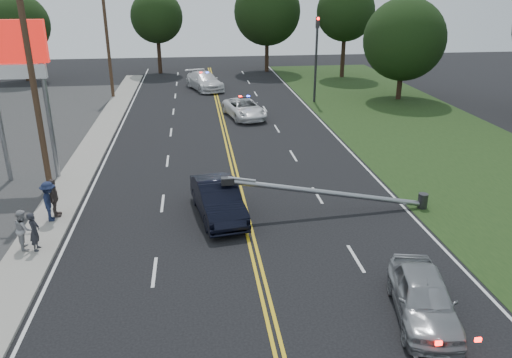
{
  "coord_description": "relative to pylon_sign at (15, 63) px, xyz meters",
  "views": [
    {
      "loc": [
        -2.02,
        -11.62,
        9.57
      ],
      "look_at": [
        0.48,
        8.24,
        1.7
      ],
      "focal_mm": 35.0,
      "sensor_mm": 36.0,
      "label": 1
    }
  ],
  "objects": [
    {
      "name": "ground",
      "position": [
        10.5,
        -14.0,
        -6.0
      ],
      "size": [
        120.0,
        120.0,
        0.0
      ],
      "primitive_type": "plane",
      "color": "black",
      "rests_on": "ground"
    },
    {
      "name": "sidewalk",
      "position": [
        2.1,
        -4.0,
        -5.94
      ],
      "size": [
        1.8,
        70.0,
        0.12
      ],
      "primitive_type": "cube",
      "color": "gray",
      "rests_on": "ground"
    },
    {
      "name": "grass_verge",
      "position": [
        24.0,
        -4.0,
        -5.99
      ],
      "size": [
        12.0,
        80.0,
        0.01
      ],
      "primitive_type": "cube",
      "color": "#1B3213",
      "rests_on": "ground"
    },
    {
      "name": "centerline_yellow",
      "position": [
        10.5,
        -4.0,
        -5.99
      ],
      "size": [
        0.36,
        80.0,
        0.0
      ],
      "primitive_type": "cube",
      "color": "gold",
      "rests_on": "ground"
    },
    {
      "name": "pylon_sign",
      "position": [
        0.0,
        0.0,
        0.0
      ],
      "size": [
        3.2,
        0.35,
        8.0
      ],
      "color": "gray",
      "rests_on": "ground"
    },
    {
      "name": "traffic_signal",
      "position": [
        18.8,
        16.0,
        -1.79
      ],
      "size": [
        0.28,
        0.41,
        7.05
      ],
      "color": "#2D2D30",
      "rests_on": "ground"
    },
    {
      "name": "fallen_streetlight",
      "position": [
        14.69,
        -6.0,
        -5.08
      ],
      "size": [
        9.36,
        0.44,
        1.91
      ],
      "color": "#2D2D30",
      "rests_on": "ground"
    },
    {
      "name": "utility_pole_mid",
      "position": [
        1.3,
        -2.0,
        -0.91
      ],
      "size": [
        1.6,
        0.28,
        10.0
      ],
      "color": "#382619",
      "rests_on": "ground"
    },
    {
      "name": "utility_pole_far",
      "position": [
        1.3,
        20.0,
        -0.91
      ],
      "size": [
        1.6,
        0.28,
        10.0
      ],
      "color": "#382619",
      "rests_on": "ground"
    },
    {
      "name": "tree_5",
      "position": [
        -8.82,
        29.81,
        -0.33
      ],
      "size": [
        6.06,
        6.06,
        8.71
      ],
      "color": "black",
      "rests_on": "ground"
    },
    {
      "name": "tree_6",
      "position": [
        4.82,
        32.79,
        0.15
      ],
      "size": [
        5.69,
        5.69,
        9.0
      ],
      "color": "black",
      "rests_on": "ground"
    },
    {
      "name": "tree_7",
      "position": [
        17.06,
        32.47,
        0.62
      ],
      "size": [
        7.43,
        7.43,
        10.35
      ],
      "color": "black",
      "rests_on": "ground"
    },
    {
      "name": "tree_8",
      "position": [
        24.7,
        27.82,
        0.79
      ],
      "size": [
        6.08,
        6.08,
        9.84
      ],
      "color": "black",
      "rests_on": "ground"
    },
    {
      "name": "tree_9",
      "position": [
        26.48,
        16.24,
        -0.87
      ],
      "size": [
        6.93,
        6.93,
        8.59
      ],
      "color": "black",
      "rests_on": "ground"
    },
    {
      "name": "crashed_sedan",
      "position": [
        9.31,
        -5.71,
        -5.2
      ],
      "size": [
        2.44,
        5.04,
        1.59
      ],
      "primitive_type": "imported",
      "rotation": [
        0.0,
        0.0,
        0.16
      ],
      "color": "black",
      "rests_on": "ground"
    },
    {
      "name": "waiting_sedan",
      "position": [
        15.1,
        -13.62,
        -5.28
      ],
      "size": [
        2.55,
        4.49,
        1.44
      ],
      "primitive_type": "imported",
      "rotation": [
        0.0,
        0.0,
        -0.21
      ],
      "color": "gray",
      "rests_on": "ground"
    },
    {
      "name": "emergency_a",
      "position": [
        12.26,
        11.45,
        -5.3
      ],
      "size": [
        3.33,
        5.4,
        1.4
      ],
      "primitive_type": "imported",
      "rotation": [
        0.0,
        0.0,
        0.21
      ],
      "color": "white",
      "rests_on": "ground"
    },
    {
      "name": "emergency_b",
      "position": [
        9.56,
        22.64,
        -5.17
      ],
      "size": [
        4.03,
        6.13,
        1.65
      ],
      "primitive_type": "imported",
      "rotation": [
        0.0,
        0.0,
        0.33
      ],
      "color": "silver",
      "rests_on": "ground"
    },
    {
      "name": "bystander_a",
      "position": [
        2.3,
        -8.0,
        -5.11
      ],
      "size": [
        0.37,
        0.56,
        1.53
      ],
      "primitive_type": "imported",
      "rotation": [
        0.0,
        0.0,
        1.58
      ],
      "color": "#24252C",
      "rests_on": "sidewalk"
    },
    {
      "name": "bystander_b",
      "position": [
        1.85,
        -7.79,
        -5.09
      ],
      "size": [
        0.81,
        0.91,
        1.57
      ],
      "primitive_type": "imported",
      "rotation": [
        0.0,
        0.0,
        1.9
      ],
      "color": "#9E9EA2",
      "rests_on": "sidewalk"
    },
    {
      "name": "bystander_c",
      "position": [
        2.22,
        -5.45,
        -5.0
      ],
      "size": [
        0.81,
        1.21,
        1.75
      ],
      "primitive_type": "imported",
      "rotation": [
        0.0,
        0.0,
        1.71
      ],
      "color": "#18213D",
      "rests_on": "sidewalk"
    },
    {
      "name": "bystander_d",
      "position": [
        2.31,
        -5.05,
        -5.02
      ],
      "size": [
        0.55,
        1.05,
        1.72
      ],
      "primitive_type": "imported",
      "rotation": [
        0.0,
        0.0,
        1.7
      ],
      "color": "#584B46",
      "rests_on": "sidewalk"
    }
  ]
}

